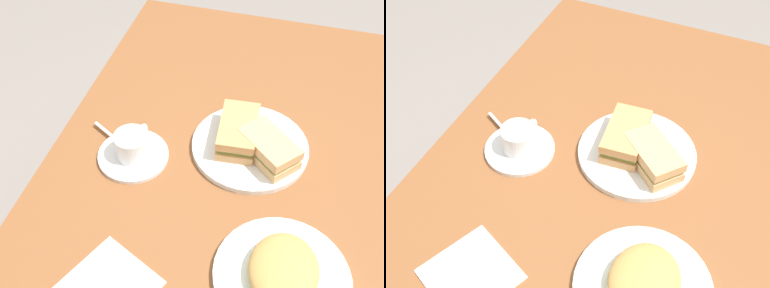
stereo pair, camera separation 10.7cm
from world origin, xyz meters
The scene contains 10 objects.
dining_table centered at (0.00, 0.00, 0.64)m, with size 1.11×0.81×0.74m.
sandwich_plate centered at (0.00, 0.04, 0.75)m, with size 0.27×0.27×0.01m, color silver.
sandwich_front centered at (-0.01, 0.01, 0.79)m, with size 0.15×0.10×0.05m.
sandwich_back centered at (0.03, 0.08, 0.79)m, with size 0.15×0.15×0.06m.
coffee_saucer centered at (0.09, -0.21, 0.75)m, with size 0.16×0.16×0.01m, color silver.
coffee_cup centered at (0.09, -0.21, 0.78)m, with size 0.10×0.08×0.06m.
spoon centered at (0.06, -0.27, 0.76)m, with size 0.06×0.09×0.01m.
side_plate centered at (0.30, 0.15, 0.75)m, with size 0.25×0.25×0.01m, color silver.
side_food_pile centered at (0.30, 0.15, 0.78)m, with size 0.15×0.13×0.04m, color tan.
napkin centered at (0.40, -0.15, 0.75)m, with size 0.15×0.15×0.00m, color white.
Camera 2 is at (0.71, 0.21, 1.56)m, focal length 44.99 mm.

